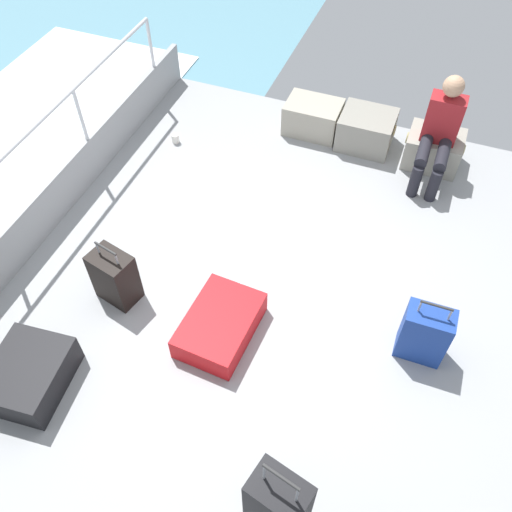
# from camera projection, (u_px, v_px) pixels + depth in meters

# --- Properties ---
(ground_plane) EXTENTS (4.40, 5.20, 0.06)m
(ground_plane) POSITION_uv_depth(u_px,v_px,m) (271.00, 285.00, 4.76)
(ground_plane) COLOR #939699
(gunwale_port) EXTENTS (0.06, 5.20, 0.45)m
(gunwale_port) POSITION_uv_depth(u_px,v_px,m) (53.00, 202.00, 5.06)
(gunwale_port) COLOR #939699
(gunwale_port) RESTS_ON ground_plane
(railing_port) EXTENTS (0.04, 4.20, 1.02)m
(railing_port) POSITION_uv_depth(u_px,v_px,m) (34.00, 156.00, 4.63)
(railing_port) COLOR silver
(railing_port) RESTS_ON ground_plane
(cargo_crate_0) EXTENTS (0.63, 0.43, 0.35)m
(cargo_crate_0) POSITION_uv_depth(u_px,v_px,m) (313.00, 117.00, 5.97)
(cargo_crate_0) COLOR #9E9989
(cargo_crate_0) RESTS_ON ground_plane
(cargo_crate_1) EXTENTS (0.60, 0.49, 0.38)m
(cargo_crate_1) POSITION_uv_depth(u_px,v_px,m) (366.00, 130.00, 5.81)
(cargo_crate_1) COLOR gray
(cargo_crate_1) RESTS_ON ground_plane
(cargo_crate_2) EXTENTS (0.59, 0.45, 0.35)m
(cargo_crate_2) POSITION_uv_depth(u_px,v_px,m) (433.00, 149.00, 5.62)
(cargo_crate_2) COLOR gray
(cargo_crate_2) RESTS_ON ground_plane
(passenger_seated) EXTENTS (0.34, 0.66, 1.05)m
(passenger_seated) POSITION_uv_depth(u_px,v_px,m) (440.00, 130.00, 5.23)
(passenger_seated) COLOR maroon
(passenger_seated) RESTS_ON ground_plane
(suitcase_0) EXTENTS (0.58, 0.69, 0.28)m
(suitcase_0) POSITION_uv_depth(u_px,v_px,m) (29.00, 375.00, 4.03)
(suitcase_0) COLOR black
(suitcase_0) RESTS_ON ground_plane
(suitcase_1) EXTENTS (0.40, 0.32, 0.88)m
(suitcase_1) POSITION_uv_depth(u_px,v_px,m) (278.00, 506.00, 3.26)
(suitcase_1) COLOR black
(suitcase_1) RESTS_ON ground_plane
(suitcase_2) EXTENTS (0.39, 0.31, 0.63)m
(suitcase_2) POSITION_uv_depth(u_px,v_px,m) (115.00, 277.00, 4.47)
(suitcase_2) COLOR black
(suitcase_2) RESTS_ON ground_plane
(suitcase_3) EXTENTS (0.36, 0.23, 0.65)m
(suitcase_3) POSITION_uv_depth(u_px,v_px,m) (424.00, 334.00, 4.11)
(suitcase_3) COLOR navy
(suitcase_3) RESTS_ON ground_plane
(suitcase_4) EXTENTS (0.55, 0.76, 0.22)m
(suitcase_4) POSITION_uv_depth(u_px,v_px,m) (220.00, 325.00, 4.34)
(suitcase_4) COLOR red
(suitcase_4) RESTS_ON ground_plane
(paper_cup) EXTENTS (0.08, 0.08, 0.10)m
(paper_cup) POSITION_uv_depth(u_px,v_px,m) (175.00, 138.00, 5.93)
(paper_cup) COLOR white
(paper_cup) RESTS_ON ground_plane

